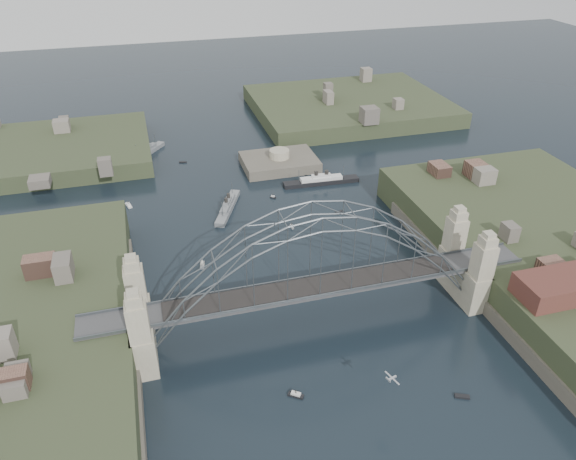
{
  "coord_description": "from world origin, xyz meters",
  "views": [
    {
      "loc": [
        -26.4,
        -75.49,
        69.32
      ],
      "look_at": [
        0.0,
        18.0,
        10.0
      ],
      "focal_mm": 33.88,
      "sensor_mm": 36.0,
      "label": 1
    }
  ],
  "objects_px": {
    "wharf_shed": "(571,284)",
    "naval_cruiser_near": "(228,207)",
    "fort_island": "(279,168)",
    "naval_cruiser_far": "(147,152)",
    "bridge": "(315,269)",
    "ocean_liner": "(321,181)"
  },
  "relations": [
    {
      "from": "bridge",
      "to": "wharf_shed",
      "type": "relative_size",
      "value": 4.2
    },
    {
      "from": "fort_island",
      "to": "ocean_liner",
      "type": "relative_size",
      "value": 1.01
    },
    {
      "from": "fort_island",
      "to": "naval_cruiser_near",
      "type": "bearing_deg",
      "value": -131.81
    },
    {
      "from": "bridge",
      "to": "naval_cruiser_far",
      "type": "distance_m",
      "value": 94.68
    },
    {
      "from": "fort_island",
      "to": "wharf_shed",
      "type": "xyz_separation_m",
      "value": [
        32.0,
        -84.0,
        10.34
      ]
    },
    {
      "from": "naval_cruiser_near",
      "to": "naval_cruiser_far",
      "type": "height_order",
      "value": "naval_cruiser_far"
    },
    {
      "from": "bridge",
      "to": "fort_island",
      "type": "bearing_deg",
      "value": 80.27
    },
    {
      "from": "wharf_shed",
      "to": "ocean_liner",
      "type": "height_order",
      "value": "wharf_shed"
    },
    {
      "from": "bridge",
      "to": "fort_island",
      "type": "height_order",
      "value": "bridge"
    },
    {
      "from": "wharf_shed",
      "to": "naval_cruiser_near",
      "type": "bearing_deg",
      "value": 130.03
    },
    {
      "from": "naval_cruiser_near",
      "to": "wharf_shed",
      "type": "bearing_deg",
      "value": -49.97
    },
    {
      "from": "fort_island",
      "to": "naval_cruiser_far",
      "type": "relative_size",
      "value": 1.5
    },
    {
      "from": "naval_cruiser_near",
      "to": "naval_cruiser_far",
      "type": "distance_m",
      "value": 46.25
    },
    {
      "from": "fort_island",
      "to": "naval_cruiser_near",
      "type": "xyz_separation_m",
      "value": [
        -19.88,
        -22.23,
        1.19
      ]
    },
    {
      "from": "bridge",
      "to": "naval_cruiser_near",
      "type": "bearing_deg",
      "value": 99.37
    },
    {
      "from": "fort_island",
      "to": "ocean_liner",
      "type": "height_order",
      "value": "fort_island"
    },
    {
      "from": "naval_cruiser_near",
      "to": "naval_cruiser_far",
      "type": "bearing_deg",
      "value": 113.19
    },
    {
      "from": "bridge",
      "to": "naval_cruiser_far",
      "type": "relative_size",
      "value": 5.71
    },
    {
      "from": "bridge",
      "to": "wharf_shed",
      "type": "height_order",
      "value": "bridge"
    },
    {
      "from": "wharf_shed",
      "to": "naval_cruiser_near",
      "type": "relative_size",
      "value": 1.12
    },
    {
      "from": "bridge",
      "to": "naval_cruiser_near",
      "type": "height_order",
      "value": "bridge"
    },
    {
      "from": "bridge",
      "to": "ocean_liner",
      "type": "xyz_separation_m",
      "value": [
        20.41,
        55.6,
        -11.49
      ]
    }
  ]
}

